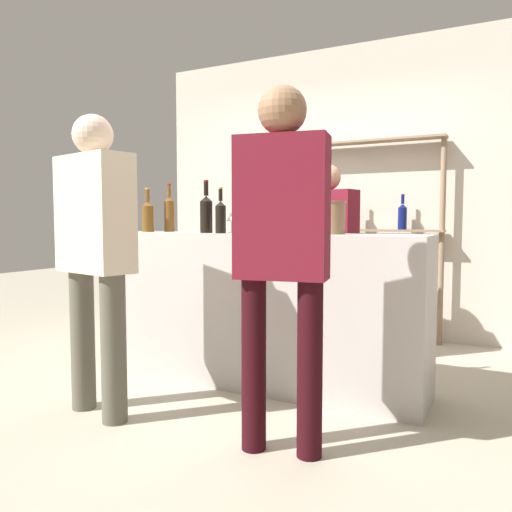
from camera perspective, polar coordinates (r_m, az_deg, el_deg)
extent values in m
plane|color=#B2A893|center=(3.54, 0.00, -14.25)|extent=(16.00, 16.00, 0.00)
cube|color=#B7B2AD|center=(3.41, 0.00, -6.04)|extent=(2.28, 0.50, 1.03)
cube|color=beige|center=(5.09, 9.55, 7.25)|extent=(3.88, 0.12, 2.80)
cylinder|color=#897056|center=(5.31, -1.41, 2.08)|extent=(0.05, 0.05, 1.86)
cylinder|color=#897056|center=(4.70, 20.46, 1.57)|extent=(0.05, 0.05, 1.86)
cube|color=#897056|center=(4.96, 8.98, 12.53)|extent=(2.04, 0.18, 0.02)
cube|color=#897056|center=(4.91, 8.87, 2.96)|extent=(2.04, 0.18, 0.02)
cylinder|color=#0F1956|center=(5.15, 1.98, 4.23)|extent=(0.08, 0.08, 0.19)
cone|color=#0F1956|center=(5.15, 1.98, 5.49)|extent=(0.08, 0.08, 0.04)
cylinder|color=#0F1956|center=(5.15, 1.98, 6.22)|extent=(0.03, 0.03, 0.10)
cylinder|color=gold|center=(5.15, 1.98, 6.82)|extent=(0.03, 0.03, 0.01)
cylinder|color=#0F1956|center=(4.98, 6.51, 4.33)|extent=(0.07, 0.07, 0.21)
cone|color=#0F1956|center=(4.98, 6.52, 5.73)|extent=(0.07, 0.07, 0.03)
cylinder|color=#0F1956|center=(4.98, 6.53, 6.49)|extent=(0.03, 0.03, 0.10)
cylinder|color=maroon|center=(4.99, 6.53, 7.12)|extent=(0.03, 0.03, 0.01)
cylinder|color=black|center=(4.85, 11.33, 4.16)|extent=(0.08, 0.08, 0.19)
cone|color=black|center=(4.85, 11.35, 5.51)|extent=(0.08, 0.08, 0.04)
cylinder|color=black|center=(4.85, 11.36, 6.21)|extent=(0.03, 0.03, 0.08)
cylinder|color=#232328|center=(4.85, 11.36, 6.78)|extent=(0.03, 0.03, 0.01)
cylinder|color=#0F1956|center=(4.75, 16.38, 4.11)|extent=(0.08, 0.08, 0.20)
cone|color=#0F1956|center=(4.75, 16.41, 5.52)|extent=(0.08, 0.08, 0.04)
cylinder|color=#0F1956|center=(4.75, 16.42, 6.20)|extent=(0.03, 0.03, 0.08)
cylinder|color=#232328|center=(4.75, 16.43, 6.73)|extent=(0.03, 0.03, 0.01)
cylinder|color=#0F1956|center=(3.22, 1.98, 4.19)|extent=(0.07, 0.07, 0.18)
cone|color=#0F1956|center=(3.22, 1.98, 6.13)|extent=(0.07, 0.07, 0.03)
cylinder|color=#0F1956|center=(3.22, 1.99, 7.05)|extent=(0.03, 0.03, 0.07)
cylinder|color=black|center=(3.22, 1.99, 7.78)|extent=(0.03, 0.03, 0.01)
cylinder|color=brown|center=(3.85, -12.24, 4.15)|extent=(0.09, 0.09, 0.19)
cone|color=brown|center=(3.85, -12.27, 5.89)|extent=(0.09, 0.09, 0.04)
cylinder|color=brown|center=(3.86, -12.29, 6.82)|extent=(0.03, 0.03, 0.08)
cylinder|color=gold|center=(3.86, -12.30, 7.53)|extent=(0.04, 0.04, 0.01)
cylinder|color=#0F1956|center=(3.28, 5.98, 4.62)|extent=(0.08, 0.08, 0.24)
cone|color=#0F1956|center=(3.29, 6.00, 6.99)|extent=(0.08, 0.08, 0.03)
cylinder|color=#0F1956|center=(3.29, 6.00, 7.92)|extent=(0.03, 0.03, 0.07)
cylinder|color=#232328|center=(3.29, 6.01, 8.66)|extent=(0.03, 0.03, 0.01)
cylinder|color=black|center=(3.34, -4.06, 4.16)|extent=(0.07, 0.07, 0.18)
cone|color=black|center=(3.34, -4.07, 5.99)|extent=(0.07, 0.07, 0.03)
cylinder|color=black|center=(3.34, -4.07, 6.96)|extent=(0.03, 0.03, 0.08)
cylinder|color=gold|center=(3.34, -4.08, 7.75)|extent=(0.03, 0.03, 0.01)
cylinder|color=brown|center=(3.88, -9.87, 4.49)|extent=(0.08, 0.08, 0.23)
cone|color=brown|center=(3.88, -9.89, 6.47)|extent=(0.08, 0.08, 0.03)
cylinder|color=brown|center=(3.88, -9.90, 7.34)|extent=(0.03, 0.03, 0.08)
cylinder|color=maroon|center=(3.89, -9.91, 8.05)|extent=(0.03, 0.03, 0.01)
cylinder|color=black|center=(3.45, -5.71, 4.43)|extent=(0.08, 0.08, 0.22)
cone|color=black|center=(3.45, -5.72, 6.54)|extent=(0.08, 0.08, 0.04)
cylinder|color=black|center=(3.45, -5.73, 7.65)|extent=(0.03, 0.03, 0.10)
cylinder|color=maroon|center=(3.46, -5.73, 8.54)|extent=(0.03, 0.03, 0.01)
cylinder|color=silver|center=(3.49, -2.82, 2.70)|extent=(0.06, 0.06, 0.00)
cylinder|color=silver|center=(3.49, -2.82, 3.36)|extent=(0.01, 0.01, 0.08)
cone|color=silver|center=(3.49, -2.83, 4.50)|extent=(0.07, 0.07, 0.06)
cylinder|color=#846647|center=(3.16, 8.64, 4.27)|extent=(0.17, 0.17, 0.20)
cylinder|color=#846647|center=(3.16, 8.66, 6.13)|extent=(0.18, 0.18, 0.01)
cylinder|color=silver|center=(3.37, 2.04, 3.75)|extent=(0.14, 0.14, 0.13)
sphere|color=tan|center=(3.41, 2.65, 3.14)|extent=(0.02, 0.02, 0.02)
sphere|color=tan|center=(3.42, 1.87, 3.45)|extent=(0.02, 0.02, 0.02)
sphere|color=tan|center=(3.38, 1.14, 3.74)|extent=(0.02, 0.02, 0.02)
sphere|color=tan|center=(3.40, 3.07, 2.97)|extent=(0.02, 0.02, 0.02)
sphere|color=tan|center=(3.40, 2.79, 3.72)|extent=(0.02, 0.02, 0.02)
cylinder|color=#575347|center=(2.89, -15.96, -10.13)|extent=(0.14, 0.14, 0.82)
cylinder|color=#575347|center=(3.15, -19.19, -9.01)|extent=(0.14, 0.14, 0.82)
cube|color=beige|center=(2.94, -17.96, 4.58)|extent=(0.53, 0.33, 0.65)
sphere|color=beige|center=(2.98, -18.15, 13.04)|extent=(0.22, 0.22, 0.22)
cylinder|color=black|center=(4.15, 6.30, -6.17)|extent=(0.13, 0.13, 0.75)
cylinder|color=black|center=(4.00, 9.92, -6.58)|extent=(0.13, 0.13, 0.75)
cube|color=maroon|center=(4.01, 8.17, 3.17)|extent=(0.49, 0.29, 0.60)
sphere|color=tan|center=(4.02, 8.23, 8.88)|extent=(0.20, 0.20, 0.20)
cylinder|color=black|center=(2.40, 6.17, -12.74)|extent=(0.12, 0.12, 0.84)
cylinder|color=black|center=(2.47, -0.26, -12.27)|extent=(0.12, 0.12, 0.84)
cube|color=maroon|center=(2.33, 2.98, 5.50)|extent=(0.45, 0.26, 0.66)
sphere|color=#936B4C|center=(2.38, 3.02, 16.29)|extent=(0.23, 0.23, 0.23)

